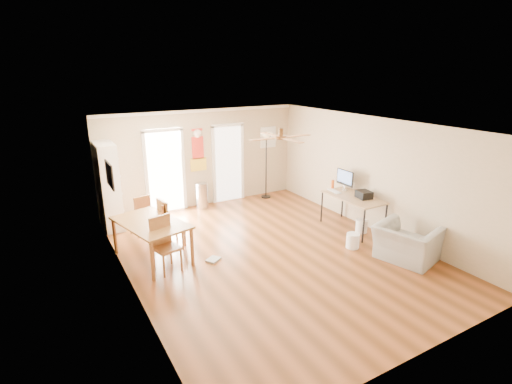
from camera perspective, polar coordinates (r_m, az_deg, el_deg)
floor at (r=8.10m, az=2.14°, el=-8.90°), size 7.00×7.00×0.00m
ceiling at (r=7.32m, az=2.37°, el=9.63°), size 5.50×7.00×0.00m
wall_back at (r=10.63m, az=-7.83°, el=4.89°), size 5.50×0.04×2.60m
wall_front at (r=5.22m, az=23.42°, el=-10.35°), size 5.50×0.04×2.60m
wall_left at (r=6.65m, az=-18.33°, el=-3.72°), size 0.04×7.00×2.60m
wall_right at (r=9.31m, az=16.77°, el=2.47°), size 0.04×7.00×2.60m
crown_molding at (r=7.32m, az=2.37°, el=9.32°), size 5.50×7.00×0.08m
kitchen_doorway at (r=10.34m, az=-13.13°, el=2.81°), size 0.90×0.10×2.10m
bathroom_doorway at (r=10.97m, az=-4.12°, el=4.07°), size 0.80×0.10×2.10m
wall_decal at (r=10.52m, az=-8.48°, el=6.12°), size 0.46×0.03×1.10m
ac_grille at (r=11.44m, az=1.77°, el=7.99°), size 0.50×0.04×0.60m
framed_poster at (r=7.85m, az=-20.60°, el=2.36°), size 0.04×0.66×0.48m
ceiling_fan at (r=7.09m, az=3.66°, el=7.96°), size 1.24×1.24×0.20m
bookshelf at (r=9.63m, az=-20.73°, el=0.78°), size 0.68×0.99×2.03m
dining_table at (r=7.95m, az=-14.91°, el=-6.88°), size 1.32×1.79×0.80m
dining_chair_right_a at (r=8.42m, az=-12.16°, el=-4.35°), size 0.50×0.50×1.05m
dining_chair_right_b at (r=8.34m, az=-11.93°, el=-4.75°), size 0.52×0.52×0.99m
dining_chair_near at (r=7.42m, az=-12.92°, el=-7.58°), size 0.51×0.51×1.03m
dining_chair_far at (r=9.17m, az=-16.61°, el=-3.20°), size 0.47×0.47×0.94m
trash_can at (r=10.57m, az=-7.91°, el=-0.54°), size 0.34×0.34×0.70m
torchiere_lamp at (r=11.20m, az=1.49°, el=3.83°), size 0.37×0.37×1.89m
computer_desk at (r=9.39m, az=13.85°, el=-2.95°), size 0.74×1.49×0.80m
imac at (r=9.61m, az=12.83°, el=1.68°), size 0.19×0.54×0.50m
keyboard at (r=9.54m, az=11.30°, el=0.14°), size 0.19×0.44×0.02m
printer at (r=9.18m, az=15.48°, el=-0.36°), size 0.33×0.37×0.17m
orange_bottle at (r=9.70m, az=11.11°, el=1.08°), size 0.09×0.09×0.22m
wastebasket_a at (r=8.51m, az=13.94°, el=-6.91°), size 0.29×0.29×0.31m
wastebasket_b at (r=9.34m, az=15.14°, el=-4.79°), size 0.29×0.29×0.31m
floor_cloth at (r=7.85m, az=-6.25°, el=-9.78°), size 0.34×0.32×0.04m
armchair at (r=8.23m, az=21.09°, el=-6.98°), size 1.21×1.31×0.71m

